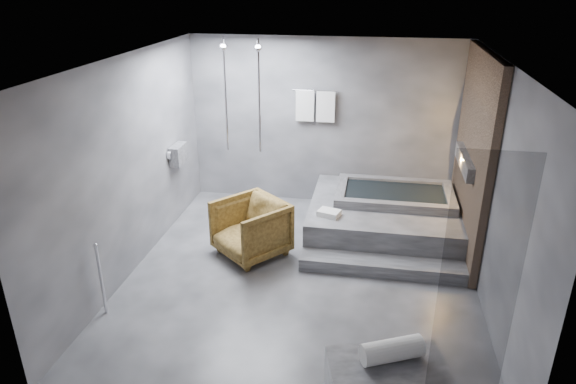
# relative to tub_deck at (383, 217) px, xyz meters

# --- Properties ---
(room) EXTENTS (5.00, 5.04, 2.82)m
(room) POSITION_rel_tub_deck_xyz_m (-0.65, -1.21, 1.48)
(room) COLOR #333336
(room) RESTS_ON ground
(tub_deck) EXTENTS (2.20, 2.00, 0.50)m
(tub_deck) POSITION_rel_tub_deck_xyz_m (0.00, 0.00, 0.00)
(tub_deck) COLOR #39393B
(tub_deck) RESTS_ON ground
(tub_step) EXTENTS (2.20, 0.36, 0.18)m
(tub_step) POSITION_rel_tub_deck_xyz_m (0.00, -1.18, -0.16)
(tub_step) COLOR #39393B
(tub_step) RESTS_ON ground
(concrete_bench) EXTENTS (1.16, 0.82, 0.47)m
(concrete_bench) POSITION_rel_tub_deck_xyz_m (0.04, -3.50, -0.01)
(concrete_bench) COLOR #373739
(concrete_bench) RESTS_ON ground
(driftwood_chair) EXTENTS (1.23, 1.24, 0.81)m
(driftwood_chair) POSITION_rel_tub_deck_xyz_m (-1.84, -1.00, 0.15)
(driftwood_chair) COLOR #432E10
(driftwood_chair) RESTS_ON ground
(rolled_towel) EXTENTS (0.60, 0.43, 0.21)m
(rolled_towel) POSITION_rel_tub_deck_xyz_m (0.07, -3.44, 0.33)
(rolled_towel) COLOR white
(rolled_towel) RESTS_ON concrete_bench
(deck_towel) EXTENTS (0.35, 0.30, 0.08)m
(deck_towel) POSITION_rel_tub_deck_xyz_m (-0.78, -0.59, 0.29)
(deck_towel) COLOR silver
(deck_towel) RESTS_ON tub_deck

